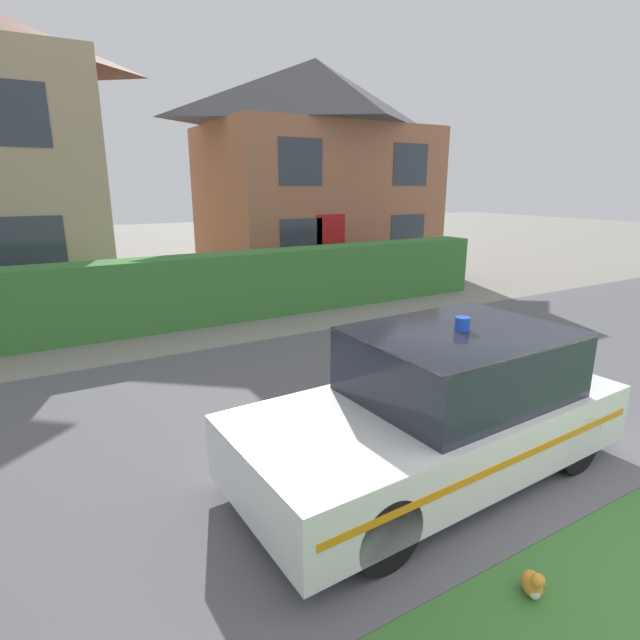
% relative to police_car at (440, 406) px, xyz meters
% --- Properties ---
extents(road_strip, '(28.00, 6.46, 0.01)m').
position_rel_police_car_xyz_m(road_strip, '(0.45, 1.92, -0.72)').
color(road_strip, '#5B5B60').
rests_on(road_strip, ground).
extents(garden_hedge, '(14.73, 0.84, 1.49)m').
position_rel_police_car_xyz_m(garden_hedge, '(-0.12, 7.02, 0.02)').
color(garden_hedge, '#3D7F38').
rests_on(garden_hedge, ground).
extents(police_car, '(4.26, 2.00, 1.64)m').
position_rel_police_car_xyz_m(police_car, '(0.00, 0.00, 0.00)').
color(police_car, black).
rests_on(police_car, road_strip).
extents(cat, '(0.28, 0.25, 0.26)m').
position_rel_police_car_xyz_m(cat, '(-0.60, -1.66, -0.62)').
color(cat, orange).
rests_on(cat, ground).
extents(house_right, '(7.67, 5.55, 6.99)m').
position_rel_police_car_xyz_m(house_right, '(5.52, 12.20, 2.84)').
color(house_right, '#A86B4C').
rests_on(house_right, ground).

